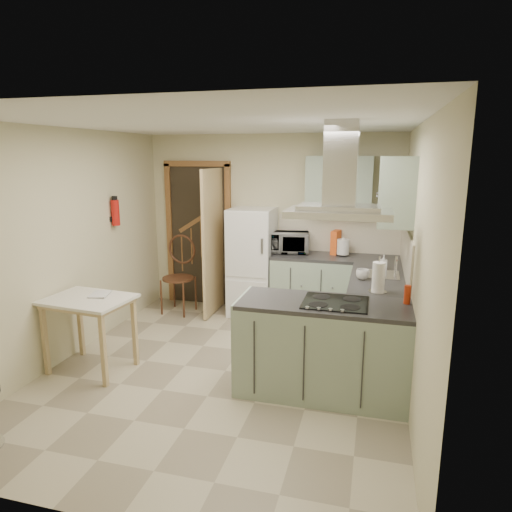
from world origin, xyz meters
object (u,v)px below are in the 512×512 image
(fridge, at_px, (252,262))
(peninsula, at_px, (323,348))
(extractor_hood, at_px, (339,213))
(microwave, at_px, (290,242))
(bentwood_chair, at_px, (178,278))
(drop_leaf_table, at_px, (91,334))

(fridge, height_order, peninsula, fridge)
(extractor_hood, xyz_separation_m, microwave, (-0.81, 2.05, -0.68))
(bentwood_chair, bearing_deg, fridge, 17.66)
(fridge, distance_m, peninsula, 2.35)
(extractor_hood, relative_size, drop_leaf_table, 1.07)
(fridge, height_order, bentwood_chair, fridge)
(drop_leaf_table, bearing_deg, extractor_hood, 8.74)
(bentwood_chair, bearing_deg, drop_leaf_table, -88.45)
(fridge, xyz_separation_m, bentwood_chair, (-1.03, -0.22, -0.25))
(peninsula, relative_size, extractor_hood, 1.72)
(peninsula, xyz_separation_m, bentwood_chair, (-2.26, 1.76, 0.05))
(bentwood_chair, bearing_deg, microwave, 16.19)
(extractor_hood, distance_m, microwave, 2.31)
(fridge, height_order, drop_leaf_table, fridge)
(bentwood_chair, bearing_deg, extractor_hood, -31.26)
(fridge, xyz_separation_m, microwave, (0.52, 0.07, 0.29))
(extractor_hood, height_order, microwave, extractor_hood)
(peninsula, height_order, microwave, microwave)
(extractor_hood, xyz_separation_m, bentwood_chair, (-2.36, 1.76, -1.22))
(peninsula, bearing_deg, extractor_hood, 0.00)
(peninsula, height_order, extractor_hood, extractor_hood)
(extractor_hood, bearing_deg, fridge, 123.79)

